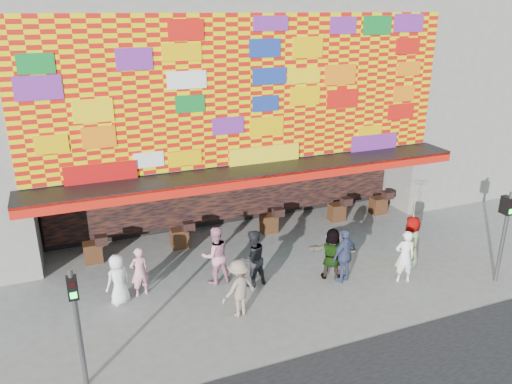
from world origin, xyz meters
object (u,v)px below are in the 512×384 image
Objects in this scene: ped_h at (405,256)px; parasol at (416,204)px; signal_left at (77,316)px; ped_d at (239,288)px; ped_b at (139,272)px; ped_a at (118,279)px; ped_i at (215,255)px; ped_g at (411,242)px; ped_e at (345,256)px; ped_c at (253,258)px; ped_f at (332,254)px; signal_right at (505,227)px.

ped_h is 1.75m from parasol.
signal_left reaches higher than ped_d.
signal_left is at bearing 47.52° from ped_b.
parasol is at bearing 166.85° from ped_d.
ped_a is 3.56m from ped_d.
ped_i is at bearing 152.62° from ped_a.
ped_i is at bearing 167.39° from parasol.
ped_e is at bearing -36.68° from ped_g.
parasol is at bearing 159.45° from ped_c.
ped_d is 3.75m from ped_e.
parasol is at bearing -154.01° from ped_f.
signal_left reaches higher than ped_h.
ped_f is 0.96× the size of ped_g.
ped_g is (9.28, -1.34, 0.12)m from ped_a.
ped_a is 0.82× the size of ped_i.
ped_b is at bearing -31.56° from ped_e.
ped_i reaches higher than ped_f.
ped_g is (2.54, 0.01, 0.01)m from ped_e.
ped_i is 0.94× the size of parasol.
ped_e is (3.71, 0.52, 0.04)m from ped_d.
ped_d is (2.39, -2.08, 0.07)m from ped_b.
ped_i is (-8.24, 3.26, -0.92)m from signal_right.
signal_right reaches higher than ped_c.
ped_d is (3.03, -1.87, 0.07)m from ped_a.
ped_a is 0.91× the size of ped_f.
ped_b is 8.78m from ped_g.
signal_left is 1.77× the size of ped_d.
ped_e is at bearing 139.85° from ped_a.
ped_f reaches higher than ped_d.
ped_d is (4.23, 1.32, -1.02)m from signal_left.
ped_h is at bearing 4.93° from ped_g.
ped_g is at bearing 159.45° from ped_c.
ped_b is at bearing 61.61° from signal_left.
signal_right is 2.84m from ped_g.
ped_c is at bearing 20.08° from ped_f.
ped_h is (-0.81, -0.73, -0.03)m from ped_g.
signal_right is 2.69m from parasol.
ped_h reaches higher than ped_d.
ped_f is at bearing 160.13° from ped_i.
ped_e reaches higher than ped_d.
ped_f reaches higher than ped_a.
ped_g is 1.09m from ped_h.
ped_h is at bearing -138.12° from parasol.
ped_b is at bearing -59.13° from ped_d.
signal_right reaches higher than ped_e.
signal_right is 3.12m from ped_h.
parasol is (10.48, 1.85, 0.36)m from signal_left.
ped_g reaches higher than ped_e.
ped_a is at bearing -19.12° from ped_c.
ped_h is (4.49, -1.55, -0.05)m from ped_c.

